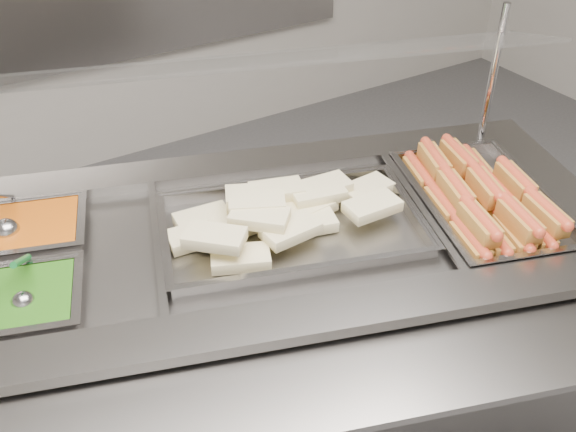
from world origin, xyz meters
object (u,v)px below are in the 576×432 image
steam_counter (272,342)px  ladle (7,229)px  sneeze_guard (251,66)px  pan_wraps (292,230)px  pan_hotdogs (481,208)px  serving_spoon (23,295)px

steam_counter → ladle: (-0.61, 0.34, 0.46)m
sneeze_guard → ladle: sneeze_guard is taller
steam_counter → sneeze_guard: 0.85m
steam_counter → pan_wraps: (0.06, -0.02, 0.43)m
steam_counter → pan_hotdogs: 0.75m
pan_wraps → serving_spoon: 0.70m
steam_counter → ladle: ladle is taller
sneeze_guard → pan_hotdogs: (0.53, -0.41, -0.41)m
steam_counter → serving_spoon: serving_spoon is taller
pan_hotdogs → pan_wraps: (-0.54, 0.18, 0.02)m
ladle → serving_spoon: 0.29m
steam_counter → pan_wraps: 0.43m
ladle → sneeze_guard: bearing=-11.0°
steam_counter → sneeze_guard: bearing=71.7°
pan_hotdogs → ladle: (-1.21, 0.54, 0.05)m
pan_wraps → ladle: 0.76m
pan_wraps → serving_spoon: size_ratio=4.41×
pan_hotdogs → serving_spoon: bearing=168.6°
sneeze_guard → serving_spoon: 0.80m
steam_counter → pan_hotdogs: (0.60, -0.20, 0.41)m
pan_wraps → ladle: (-0.67, 0.36, 0.03)m
steam_counter → sneeze_guard: size_ratio=1.23×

